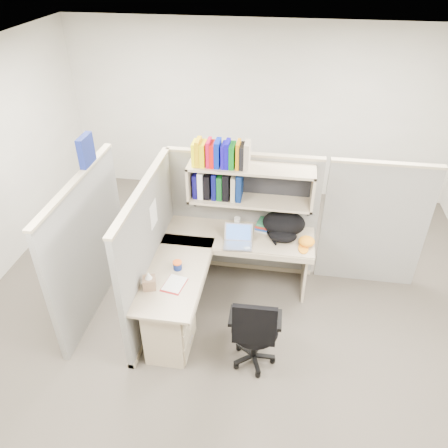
% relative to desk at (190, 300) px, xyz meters
% --- Properties ---
extents(ground, '(6.00, 6.00, 0.00)m').
position_rel_desk_xyz_m(ground, '(0.41, 0.29, -0.44)').
color(ground, '#3B362D').
rests_on(ground, ground).
extents(room_shell, '(6.00, 6.00, 6.00)m').
position_rel_desk_xyz_m(room_shell, '(0.41, 0.29, 1.18)').
color(room_shell, '#B2AFA0').
rests_on(room_shell, ground).
extents(cubicle, '(3.79, 1.84, 1.95)m').
position_rel_desk_xyz_m(cubicle, '(0.04, 0.74, 0.47)').
color(cubicle, slate).
rests_on(cubicle, ground).
extents(desk, '(1.74, 1.75, 0.73)m').
position_rel_desk_xyz_m(desk, '(0.00, 0.00, 0.00)').
color(desk, tan).
rests_on(desk, ground).
extents(laptop, '(0.34, 0.34, 0.23)m').
position_rel_desk_xyz_m(laptop, '(0.42, 0.65, 0.41)').
color(laptop, '#BCBCC1').
rests_on(laptop, desk).
extents(backpack, '(0.55, 0.46, 0.29)m').
position_rel_desk_xyz_m(backpack, '(0.91, 0.91, 0.44)').
color(backpack, black).
rests_on(backpack, desk).
extents(orange_cap, '(0.24, 0.26, 0.10)m').
position_rel_desk_xyz_m(orange_cap, '(1.18, 0.79, 0.34)').
color(orange_cap, orange).
rests_on(orange_cap, desk).
extents(snack_canister, '(0.10, 0.10, 0.09)m').
position_rel_desk_xyz_m(snack_canister, '(-0.15, 0.15, 0.34)').
color(snack_canister, navy).
rests_on(snack_canister, desk).
extents(tissue_box, '(0.16, 0.16, 0.20)m').
position_rel_desk_xyz_m(tissue_box, '(-0.36, -0.18, 0.39)').
color(tissue_box, '#8E6C50').
rests_on(tissue_box, desk).
extents(mouse, '(0.09, 0.07, 0.03)m').
position_rel_desk_xyz_m(mouse, '(0.53, 0.61, 0.31)').
color(mouse, '#93B0D1').
rests_on(mouse, desk).
extents(paper_cup, '(0.08, 0.08, 0.11)m').
position_rel_desk_xyz_m(paper_cup, '(0.36, 1.06, 0.34)').
color(paper_cup, white).
rests_on(paper_cup, desk).
extents(book_stack, '(0.20, 0.24, 0.10)m').
position_rel_desk_xyz_m(book_stack, '(0.67, 1.04, 0.34)').
color(book_stack, gray).
rests_on(book_stack, desk).
extents(loose_paper, '(0.23, 0.28, 0.00)m').
position_rel_desk_xyz_m(loose_paper, '(-0.13, -0.08, 0.29)').
color(loose_paper, silver).
rests_on(loose_paper, desk).
extents(task_chair, '(0.51, 0.47, 0.97)m').
position_rel_desk_xyz_m(task_chair, '(0.72, -0.36, -0.10)').
color(task_chair, black).
rests_on(task_chair, ground).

